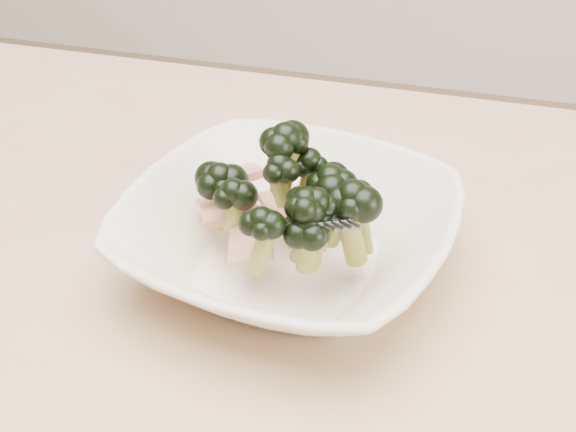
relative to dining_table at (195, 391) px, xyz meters
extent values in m
cube|color=tan|center=(0.00, 0.00, 0.08)|extent=(1.20, 0.80, 0.04)
imported|color=beige|center=(0.06, 0.06, 0.13)|extent=(0.29, 0.29, 0.06)
cylinder|color=olive|center=(0.08, 0.02, 0.15)|extent=(0.02, 0.01, 0.03)
ellipsoid|color=black|center=(0.08, 0.02, 0.17)|extent=(0.03, 0.03, 0.02)
cylinder|color=olive|center=(0.06, 0.01, 0.15)|extent=(0.02, 0.01, 0.04)
ellipsoid|color=black|center=(0.06, 0.01, 0.18)|extent=(0.03, 0.03, 0.03)
cylinder|color=olive|center=(0.06, 0.07, 0.19)|extent=(0.02, 0.02, 0.04)
ellipsoid|color=black|center=(0.06, 0.07, 0.21)|extent=(0.04, 0.04, 0.03)
cylinder|color=olive|center=(0.08, 0.07, 0.17)|extent=(0.02, 0.01, 0.03)
ellipsoid|color=black|center=(0.08, 0.07, 0.19)|extent=(0.03, 0.03, 0.03)
cylinder|color=olive|center=(0.09, 0.03, 0.16)|extent=(0.02, 0.03, 0.05)
ellipsoid|color=black|center=(0.09, 0.03, 0.19)|extent=(0.03, 0.03, 0.03)
cylinder|color=olive|center=(0.10, 0.06, 0.16)|extent=(0.03, 0.02, 0.04)
ellipsoid|color=black|center=(0.10, 0.06, 0.19)|extent=(0.04, 0.04, 0.03)
cylinder|color=olive|center=(0.00, 0.07, 0.14)|extent=(0.02, 0.02, 0.04)
ellipsoid|color=black|center=(0.00, 0.07, 0.17)|extent=(0.04, 0.04, 0.03)
cylinder|color=olive|center=(0.12, 0.06, 0.14)|extent=(0.02, 0.02, 0.04)
ellipsoid|color=black|center=(0.12, 0.06, 0.17)|extent=(0.03, 0.03, 0.03)
cylinder|color=olive|center=(0.02, 0.05, 0.15)|extent=(0.02, 0.02, 0.03)
ellipsoid|color=black|center=(0.02, 0.05, 0.17)|extent=(0.03, 0.03, 0.03)
cylinder|color=olive|center=(0.06, 0.05, 0.18)|extent=(0.02, 0.01, 0.03)
ellipsoid|color=black|center=(0.06, 0.05, 0.20)|extent=(0.03, 0.03, 0.02)
cylinder|color=olive|center=(0.11, 0.04, 0.15)|extent=(0.03, 0.02, 0.06)
ellipsoid|color=black|center=(0.11, 0.04, 0.19)|extent=(0.04, 0.04, 0.03)
cylinder|color=olive|center=(0.09, 0.04, 0.16)|extent=(0.01, 0.02, 0.03)
ellipsoid|color=black|center=(0.09, 0.04, 0.18)|extent=(0.03, 0.03, 0.02)
cylinder|color=olive|center=(0.10, 0.04, 0.15)|extent=(0.02, 0.02, 0.04)
ellipsoid|color=black|center=(0.10, 0.04, 0.18)|extent=(0.03, 0.03, 0.03)
cylinder|color=olive|center=(0.08, 0.02, 0.16)|extent=(0.02, 0.01, 0.04)
ellipsoid|color=black|center=(0.08, 0.02, 0.19)|extent=(0.03, 0.03, 0.03)
cylinder|color=olive|center=(0.09, 0.02, 0.15)|extent=(0.02, 0.02, 0.03)
ellipsoid|color=black|center=(0.09, 0.02, 0.17)|extent=(0.04, 0.04, 0.03)
cube|color=maroon|center=(0.06, 0.09, 0.14)|extent=(0.06, 0.06, 0.01)
cube|color=maroon|center=(0.04, 0.03, 0.14)|extent=(0.05, 0.06, 0.02)
cube|color=maroon|center=(0.01, 0.10, 0.15)|extent=(0.05, 0.05, 0.01)
cube|color=maroon|center=(0.01, 0.08, 0.13)|extent=(0.05, 0.05, 0.02)
cube|color=maroon|center=(0.02, 0.05, 0.15)|extent=(0.05, 0.04, 0.01)
cube|color=maroon|center=(0.00, 0.08, 0.13)|extent=(0.05, 0.05, 0.01)
camera|label=1|loc=(0.20, -0.42, 0.50)|focal=50.00mm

